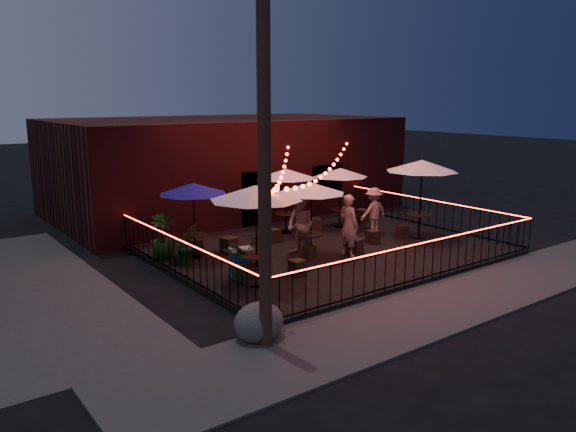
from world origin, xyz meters
The scene contains 35 objects.
ground centered at (0.00, 0.00, 0.00)m, with size 110.00×110.00×0.00m, color black.
patio centered at (0.00, 2.00, 0.07)m, with size 10.00×8.00×0.15m, color black.
sidewalk centered at (0.00, -3.25, 0.03)m, with size 18.00×2.50×0.05m, color #413E3C.
brick_building centered at (1.00, 9.99, 2.00)m, with size 14.00×8.00×4.00m.
utility_pole centered at (-5.40, -2.60, 4.00)m, with size 0.26×0.26×8.00m, color #3B2218.
fence_front centered at (0.00, -2.00, 0.66)m, with size 10.00×0.04×1.04m.
fence_left centered at (-5.00, 2.00, 0.66)m, with size 0.04×8.00×1.04m.
fence_right centered at (5.00, 2.00, 0.66)m, with size 0.04×8.00×1.04m.
festoon_lights centered at (-1.01, 1.70, 2.52)m, with size 10.02×8.72×1.32m.
cafe_table_0 centered at (-3.71, 0.29, 2.51)m, with size 2.39×2.39×2.58m.
cafe_table_1 centered at (-3.80, 3.52, 2.21)m, with size 2.11×2.11×2.25m.
cafe_table_2 centered at (-0.96, 1.53, 2.21)m, with size 2.70×2.70×2.26m.
cafe_table_3 centered at (0.26, 4.43, 2.23)m, with size 2.65×2.65×2.28m.
cafe_table_4 centered at (3.48, 1.14, 2.59)m, with size 3.05×3.05×2.67m.
cafe_table_5 centered at (2.39, 3.98, 2.15)m, with size 2.36×2.36×2.19m.
bistro_chair_0 centered at (-3.77, 0.43, 0.41)m, with size 0.43×0.43×0.51m, color black.
bistro_chair_1 centered at (-2.41, 0.29, 0.37)m, with size 0.37×0.37×0.43m, color black.
bistro_chair_2 centered at (-3.56, 3.92, 0.37)m, with size 0.37×0.37×0.44m, color black.
bistro_chair_3 centered at (-2.73, 3.35, 0.39)m, with size 0.41×0.41×0.49m, color black.
bistro_chair_4 centered at (-1.15, 1.38, 0.35)m, with size 0.34×0.34×0.40m, color black.
bistro_chair_5 centered at (0.29, 0.91, 0.39)m, with size 0.41×0.41×0.49m, color black.
bistro_chair_6 centered at (-0.84, 3.62, 0.37)m, with size 0.37×0.37×0.43m, color black.
bistro_chair_7 centered at (1.21, 3.99, 0.38)m, with size 0.40×0.40×0.47m, color black.
bistro_chair_8 centered at (1.67, 1.53, 0.37)m, with size 0.36×0.36×0.43m, color black.
bistro_chair_9 centered at (3.07, 1.51, 0.35)m, with size 0.35×0.35×0.41m, color black.
bistro_chair_10 centered at (3.04, 4.03, 0.35)m, with size 0.34×0.34×0.40m, color black.
bistro_chair_11 centered at (3.63, 4.10, 0.40)m, with size 0.42×0.42×0.49m, color black.
patron_a centered at (0.01, 0.92, 1.09)m, with size 0.69×0.45×1.89m, color tan.
patron_b centered at (-1.14, 1.78, 1.10)m, with size 0.92×0.72×1.89m, color tan.
patron_c centered at (2.60, 2.45, 0.97)m, with size 1.06×0.61×1.65m, color #D7AE93.
potted_shrub_a centered at (-3.73, 0.95, 0.75)m, with size 1.08×0.93×1.20m, color #1D3E11.
potted_shrub_b centered at (-4.30, 3.01, 0.75)m, with size 0.66×0.53×1.20m, color #113F14.
potted_shrub_c centered at (-4.60, 4.02, 0.81)m, with size 0.74×0.74×1.31m, color #12370A.
cooler centered at (-3.66, 1.09, 0.55)m, with size 0.68×0.56×0.78m.
boulder centered at (-5.33, -2.25, 0.38)m, with size 0.98×0.83×0.76m, color #44443F.
Camera 1 is at (-11.21, -11.20, 4.85)m, focal length 35.00 mm.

